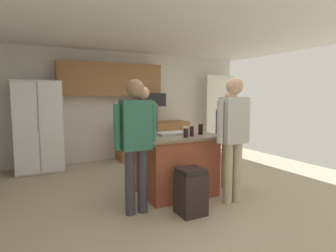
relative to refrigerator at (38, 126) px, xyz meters
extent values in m
plane|color=#B7A88E|center=(2.00, -2.38, -0.92)|extent=(7.04, 7.04, 0.00)
plane|color=white|center=(2.00, -2.38, 1.68)|extent=(7.04, 7.04, 0.00)
cube|color=silver|center=(2.00, 0.42, 0.38)|extent=(6.40, 0.10, 2.60)
cube|color=white|center=(4.60, 0.02, 0.18)|extent=(0.90, 0.06, 2.00)
cube|color=#936038|center=(1.60, 0.22, 1.00)|extent=(2.40, 0.35, 0.75)
sphere|color=#4C3823|center=(2.20, 0.03, 1.00)|extent=(0.04, 0.04, 0.04)
cube|color=#936038|center=(2.60, 0.10, -0.47)|extent=(1.80, 0.60, 0.90)
sphere|color=#4C3823|center=(3.05, -0.22, -0.47)|extent=(0.04, 0.04, 0.04)
cube|color=white|center=(0.00, 0.02, 0.00)|extent=(0.91, 0.70, 1.85)
cube|color=white|center=(-0.23, -0.35, 0.00)|extent=(0.43, 0.04, 1.77)
cube|color=white|center=(0.23, -0.35, 0.00)|extent=(0.43, 0.04, 1.77)
cylinder|color=#B2B2B7|center=(0.00, -0.38, 0.09)|extent=(0.02, 0.02, 0.35)
cube|color=black|center=(2.60, 0.12, 0.53)|extent=(0.56, 0.40, 0.32)
cube|color=#9E4C33|center=(1.87, -2.47, -0.47)|extent=(1.08, 0.82, 0.90)
cube|color=#756651|center=(1.87, -2.47, 0.00)|extent=(1.22, 0.96, 0.04)
cylinder|color=tan|center=(2.74, -2.58, -0.53)|extent=(0.13, 0.13, 0.78)
cylinder|color=tan|center=(2.91, -2.58, -0.53)|extent=(0.13, 0.13, 0.78)
cube|color=#2D384C|center=(2.82, -2.58, 0.16)|extent=(0.38, 0.22, 0.59)
sphere|color=tan|center=(2.82, -2.58, 0.59)|extent=(0.21, 0.21, 0.21)
cylinder|color=#2D384C|center=(2.58, -2.58, 0.13)|extent=(0.09, 0.09, 0.53)
cylinder|color=#2D384C|center=(3.06, -2.58, 0.13)|extent=(0.09, 0.09, 0.53)
cylinder|color=#383842|center=(0.95, -2.89, -0.50)|extent=(0.13, 0.13, 0.85)
cylinder|color=#383842|center=(1.12, -2.89, -0.50)|extent=(0.13, 0.13, 0.85)
cube|color=#2D6651|center=(1.04, -2.89, 0.25)|extent=(0.38, 0.22, 0.64)
sphere|color=#8C664C|center=(1.04, -2.89, 0.71)|extent=(0.23, 0.23, 0.23)
cylinder|color=#2D6651|center=(0.80, -2.89, 0.23)|extent=(0.09, 0.09, 0.57)
cylinder|color=#2D6651|center=(1.28, -2.89, 0.23)|extent=(0.09, 0.09, 0.57)
cylinder|color=#232D4C|center=(1.55, -1.67, -0.51)|extent=(0.13, 0.13, 0.83)
cylinder|color=#232D4C|center=(1.72, -1.67, -0.51)|extent=(0.13, 0.13, 0.83)
cube|color=#4C5647|center=(1.64, -1.67, 0.22)|extent=(0.38, 0.22, 0.62)
sphere|color=tan|center=(1.64, -1.67, 0.67)|extent=(0.22, 0.22, 0.22)
cylinder|color=#4C5647|center=(1.40, -1.67, 0.20)|extent=(0.09, 0.09, 0.56)
cylinder|color=#4C5647|center=(1.88, -1.67, 0.20)|extent=(0.09, 0.09, 0.56)
cylinder|color=tan|center=(2.33, -3.15, -0.49)|extent=(0.13, 0.13, 0.87)
cylinder|color=tan|center=(2.50, -3.15, -0.49)|extent=(0.13, 0.13, 0.87)
cube|color=#B7B7B2|center=(2.42, -3.15, 0.28)|extent=(0.38, 0.22, 0.65)
sphere|color=tan|center=(2.42, -3.15, 0.75)|extent=(0.24, 0.24, 0.24)
cylinder|color=#B7B7B2|center=(2.18, -3.15, 0.26)|extent=(0.09, 0.09, 0.59)
cylinder|color=#B7B7B2|center=(2.66, -3.15, 0.26)|extent=(0.09, 0.09, 0.59)
cylinder|color=white|center=(2.31, -2.21, 0.06)|extent=(0.09, 0.09, 0.09)
torus|color=white|center=(2.37, -2.21, 0.07)|extent=(0.06, 0.01, 0.06)
cylinder|color=black|center=(1.53, -2.22, 0.08)|extent=(0.07, 0.07, 0.13)
cylinder|color=black|center=(1.85, -2.78, 0.08)|extent=(0.07, 0.07, 0.13)
cylinder|color=black|center=(2.22, -2.61, 0.10)|extent=(0.07, 0.07, 0.16)
cylinder|color=black|center=(1.44, -2.51, 0.10)|extent=(0.06, 0.06, 0.17)
cylinder|color=black|center=(2.00, -2.70, 0.09)|extent=(0.06, 0.06, 0.15)
cylinder|color=white|center=(2.17, -2.23, 0.06)|extent=(0.08, 0.08, 0.09)
torus|color=white|center=(2.23, -2.23, 0.07)|extent=(0.06, 0.01, 0.06)
cube|color=#B7B7BC|center=(1.78, -2.44, 0.03)|extent=(0.44, 0.30, 0.02)
cube|color=#A8A8AD|center=(1.78, -2.44, 0.05)|extent=(0.44, 0.30, 0.02)
cube|color=black|center=(1.66, -3.23, -0.65)|extent=(0.34, 0.34, 0.55)
cube|color=black|center=(1.66, -3.23, -0.34)|extent=(0.32, 0.32, 0.06)
camera|label=1|loc=(-0.19, -6.24, 0.62)|focal=29.81mm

